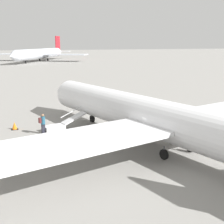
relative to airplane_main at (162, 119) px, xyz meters
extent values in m
plane|color=gray|center=(1.00, 0.27, -2.25)|extent=(600.00, 600.00, 0.00)
cylinder|color=white|center=(1.00, 0.27, -0.03)|extent=(26.29, 9.67, 2.87)
cone|color=white|center=(15.30, 4.13, -0.03)|extent=(3.78, 3.54, 2.81)
cube|color=white|center=(-2.10, 6.68, -0.24)|extent=(7.33, 11.93, 0.29)
cylinder|color=black|center=(9.31, 2.51, -1.90)|extent=(0.73, 0.36, 0.71)
cylinder|color=#4C4C51|center=(9.31, 2.51, -1.43)|extent=(0.13, 0.13, 0.22)
cylinder|color=black|center=(-1.89, 0.83, -1.90)|extent=(0.73, 0.36, 0.71)
cylinder|color=#4C4C51|center=(-1.89, 0.83, -1.43)|extent=(0.13, 0.13, 0.22)
cylinder|color=black|center=(-1.21, -1.67, -1.90)|extent=(0.73, 0.36, 0.71)
cylinder|color=#4C4C51|center=(-1.21, -1.67, -1.43)|extent=(0.13, 0.13, 0.22)
cylinder|color=silver|center=(112.32, -5.65, 0.84)|extent=(37.38, 24.03, 4.00)
cone|color=silver|center=(92.73, 5.74, 0.84)|extent=(5.77, 5.60, 3.92)
cone|color=silver|center=(132.25, -17.24, 0.84)|extent=(6.46, 6.00, 3.92)
cube|color=red|center=(131.35, -16.72, 5.04)|extent=(5.00, 3.09, 6.40)
cube|color=silver|center=(131.84, -17.00, 1.24)|extent=(7.70, 10.88, 0.20)
cube|color=silver|center=(108.76, -15.83, 0.54)|extent=(14.17, 18.07, 0.40)
cube|color=silver|center=(119.41, 2.48, 0.54)|extent=(14.17, 18.07, 0.40)
cylinder|color=black|center=(100.82, 1.04, -1.76)|extent=(0.98, 0.71, 0.99)
cylinder|color=#4C4C51|center=(100.82, 1.04, -1.11)|extent=(0.18, 0.18, 0.31)
cylinder|color=black|center=(114.95, -9.26, -1.76)|extent=(0.98, 0.71, 0.99)
cylinder|color=#4C4C51|center=(114.95, -9.26, -1.11)|extent=(0.18, 0.18, 0.31)
cylinder|color=black|center=(116.76, -6.15, -1.76)|extent=(0.98, 0.71, 0.99)
cylinder|color=#4C4C51|center=(116.76, -6.15, -1.11)|extent=(0.18, 0.18, 0.31)
cube|color=silver|center=(7.52, 6.58, -2.00)|extent=(1.53, 2.02, 0.50)
cube|color=silver|center=(8.05, 4.64, -1.36)|extent=(1.45, 2.40, 0.90)
cube|color=silver|center=(8.48, 4.76, -0.86)|extent=(0.64, 2.16, 0.85)
cube|color=#23232D|center=(7.01, 7.57, -1.83)|extent=(0.27, 0.32, 0.85)
cylinder|color=#265972|center=(7.01, 7.57, -1.08)|extent=(0.36, 0.36, 0.65)
sphere|color=#936B4C|center=(7.01, 7.57, -0.63)|extent=(0.24, 0.24, 0.24)
cube|color=#592323|center=(6.94, 7.83, -1.05)|extent=(0.32, 0.25, 0.44)
cube|color=black|center=(9.28, 9.82, -2.24)|extent=(0.61, 0.61, 0.03)
cone|color=orange|center=(9.28, 9.82, -1.92)|extent=(0.47, 0.47, 0.67)
camera|label=1|loc=(-19.21, 10.86, 5.44)|focal=50.00mm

